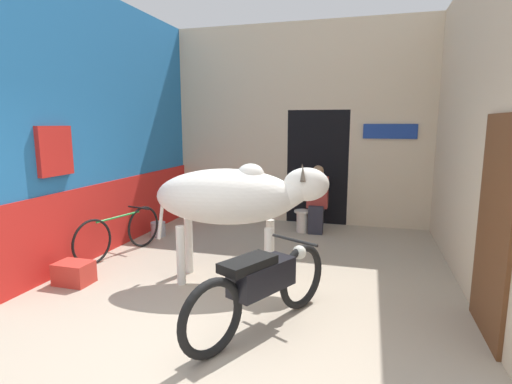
{
  "coord_description": "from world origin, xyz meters",
  "views": [
    {
      "loc": [
        1.39,
        -3.19,
        2.01
      ],
      "look_at": [
        -0.13,
        2.15,
        1.05
      ],
      "focal_mm": 28.0,
      "sensor_mm": 36.0,
      "label": 1
    }
  ],
  "objects_px": {
    "cow": "(235,197)",
    "plastic_stool": "(302,220)",
    "motorcycle_near": "(262,284)",
    "crate": "(74,273)",
    "shopkeeper_seated": "(317,198)",
    "bicycle": "(120,233)",
    "bucket": "(158,229)"
  },
  "relations": [
    {
      "from": "shopkeeper_seated",
      "to": "bucket",
      "type": "height_order",
      "value": "shopkeeper_seated"
    },
    {
      "from": "crate",
      "to": "bucket",
      "type": "relative_size",
      "value": 1.69
    },
    {
      "from": "plastic_stool",
      "to": "crate",
      "type": "xyz_separation_m",
      "value": [
        -2.38,
        -3.23,
        -0.08
      ]
    },
    {
      "from": "bicycle",
      "to": "shopkeeper_seated",
      "type": "distance_m",
      "value": 3.49
    },
    {
      "from": "cow",
      "to": "bucket",
      "type": "xyz_separation_m",
      "value": [
        -1.99,
        1.53,
        -0.96
      ]
    },
    {
      "from": "shopkeeper_seated",
      "to": "cow",
      "type": "bearing_deg",
      "value": -105.5
    },
    {
      "from": "bicycle",
      "to": "crate",
      "type": "xyz_separation_m",
      "value": [
        0.11,
        -1.15,
        -0.2
      ]
    },
    {
      "from": "bicycle",
      "to": "crate",
      "type": "height_order",
      "value": "bicycle"
    },
    {
      "from": "cow",
      "to": "shopkeeper_seated",
      "type": "xyz_separation_m",
      "value": [
        0.72,
        2.59,
        -0.44
      ]
    },
    {
      "from": "shopkeeper_seated",
      "to": "bucket",
      "type": "bearing_deg",
      "value": -158.74
    },
    {
      "from": "cow",
      "to": "motorcycle_near",
      "type": "xyz_separation_m",
      "value": [
        0.66,
        -1.14,
        -0.63
      ]
    },
    {
      "from": "bicycle",
      "to": "crate",
      "type": "relative_size",
      "value": 3.73
    },
    {
      "from": "bicycle",
      "to": "bucket",
      "type": "relative_size",
      "value": 6.31
    },
    {
      "from": "shopkeeper_seated",
      "to": "plastic_stool",
      "type": "relative_size",
      "value": 3.04
    },
    {
      "from": "crate",
      "to": "bucket",
      "type": "xyz_separation_m",
      "value": [
        -0.07,
        2.23,
        -0.01
      ]
    },
    {
      "from": "cow",
      "to": "plastic_stool",
      "type": "xyz_separation_m",
      "value": [
        0.46,
        2.53,
        -0.87
      ]
    },
    {
      "from": "shopkeeper_seated",
      "to": "motorcycle_near",
      "type": "bearing_deg",
      "value": -90.82
    },
    {
      "from": "plastic_stool",
      "to": "crate",
      "type": "height_order",
      "value": "plastic_stool"
    },
    {
      "from": "crate",
      "to": "plastic_stool",
      "type": "bearing_deg",
      "value": 53.56
    },
    {
      "from": "motorcycle_near",
      "to": "bucket",
      "type": "relative_size",
      "value": 7.01
    },
    {
      "from": "cow",
      "to": "shopkeeper_seated",
      "type": "bearing_deg",
      "value": 74.5
    },
    {
      "from": "motorcycle_near",
      "to": "crate",
      "type": "relative_size",
      "value": 4.14
    },
    {
      "from": "shopkeeper_seated",
      "to": "crate",
      "type": "distance_m",
      "value": 4.24
    },
    {
      "from": "motorcycle_near",
      "to": "cow",
      "type": "bearing_deg",
      "value": 120.14
    },
    {
      "from": "bucket",
      "to": "cow",
      "type": "bearing_deg",
      "value": -37.61
    },
    {
      "from": "motorcycle_near",
      "to": "plastic_stool",
      "type": "distance_m",
      "value": 3.69
    },
    {
      "from": "motorcycle_near",
      "to": "bicycle",
      "type": "xyz_separation_m",
      "value": [
        -2.69,
        1.59,
        -0.12
      ]
    },
    {
      "from": "cow",
      "to": "plastic_stool",
      "type": "distance_m",
      "value": 2.72
    },
    {
      "from": "motorcycle_near",
      "to": "shopkeeper_seated",
      "type": "bearing_deg",
      "value": 89.18
    },
    {
      "from": "crate",
      "to": "bucket",
      "type": "distance_m",
      "value": 2.23
    },
    {
      "from": "cow",
      "to": "plastic_stool",
      "type": "relative_size",
      "value": 5.45
    },
    {
      "from": "shopkeeper_seated",
      "to": "crate",
      "type": "bearing_deg",
      "value": -128.77
    }
  ]
}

